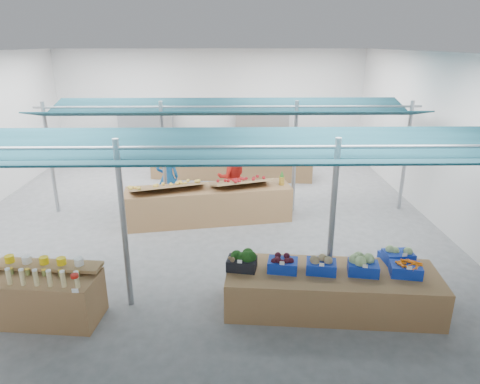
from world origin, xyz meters
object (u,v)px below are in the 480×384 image
(crate_stack, at_px, (391,266))
(vendor_right, at_px, (232,177))
(veg_counter, at_px, (331,290))
(fruit_counter, at_px, (209,204))
(bottle_shelf, at_px, (45,295))
(vendor_left, at_px, (168,177))

(crate_stack, relative_size, vendor_right, 0.34)
(veg_counter, xyz_separation_m, vendor_right, (-1.71, 5.06, 0.49))
(fruit_counter, distance_m, vendor_right, 1.31)
(bottle_shelf, bearing_deg, vendor_left, 81.74)
(veg_counter, distance_m, vendor_left, 6.18)
(bottle_shelf, xyz_separation_m, vendor_left, (1.32, 5.25, 0.40))
(veg_counter, relative_size, fruit_counter, 0.86)
(fruit_counter, bearing_deg, crate_stack, -48.30)
(bottle_shelf, bearing_deg, vendor_right, 65.13)
(vendor_left, height_order, vendor_right, same)
(vendor_left, bearing_deg, fruit_counter, 128.30)
(bottle_shelf, height_order, veg_counter, bottle_shelf)
(fruit_counter, relative_size, vendor_right, 2.50)
(fruit_counter, height_order, vendor_right, vendor_right)
(bottle_shelf, distance_m, fruit_counter, 4.86)
(crate_stack, xyz_separation_m, vendor_right, (-3.11, 4.12, 0.56))
(vendor_left, bearing_deg, bottle_shelf, 66.65)
(crate_stack, bearing_deg, bottle_shelf, -169.70)
(bottle_shelf, bearing_deg, crate_stack, 16.19)
(veg_counter, bearing_deg, vendor_left, 130.24)
(fruit_counter, height_order, vendor_left, vendor_left)
(bottle_shelf, xyz_separation_m, fruit_counter, (2.52, 4.15, 0.01))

